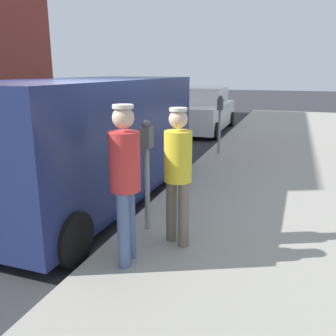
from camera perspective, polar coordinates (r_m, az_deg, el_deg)
ground_plane at (r=6.27m, az=-13.07°, el=-6.96°), size 80.00×80.00×0.00m
sidewalk_slab at (r=5.39m, az=21.06°, el=-10.47°), size 5.00×32.00×0.15m
parking_meter_near at (r=4.91m, az=-3.32°, el=1.77°), size 0.14×0.18×1.52m
parking_meter_far at (r=9.68m, az=8.05°, el=8.19°), size 0.14×0.18×1.52m
pedestrian_in_red at (r=4.03m, az=-6.68°, el=-1.07°), size 0.34×0.36×1.80m
pedestrian_in_yellow at (r=4.48m, az=1.54°, el=-0.04°), size 0.34×0.34×1.72m
parked_van at (r=6.52m, az=-12.04°, el=4.52°), size 2.21×5.24×2.15m
parked_sedan_ahead at (r=14.37m, az=5.25°, el=8.71°), size 1.97×4.41×1.65m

